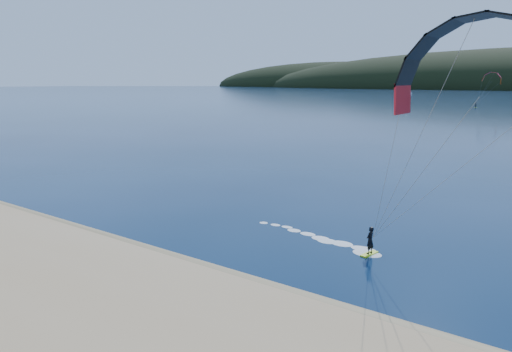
% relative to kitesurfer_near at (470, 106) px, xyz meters
% --- Properties ---
extents(ground, '(1800.00, 1800.00, 0.00)m').
position_rel_kitesurfer_near_xyz_m(ground, '(-16.85, -7.72, -10.18)').
color(ground, '#081F3C').
rests_on(ground, ground).
extents(wet_sand, '(220.00, 2.50, 0.10)m').
position_rel_kitesurfer_near_xyz_m(wet_sand, '(-16.85, -3.22, -10.13)').
color(wet_sand, olive).
rests_on(wet_sand, ground).
extents(kitesurfer_near, '(21.32, 8.79, 13.26)m').
position_rel_kitesurfer_near_xyz_m(kitesurfer_near, '(0.00, 0.00, 0.00)').
color(kitesurfer_near, '#C7EE1C').
rests_on(kitesurfer_near, ground).
extents(kitesurfer_far, '(10.18, 4.80, 13.44)m').
position_rel_kitesurfer_near_xyz_m(kitesurfer_far, '(-33.47, 195.50, 0.76)').
color(kitesurfer_far, '#C7EE1C').
rests_on(kitesurfer_far, ground).
extents(sailboat, '(9.40, 6.18, 13.12)m').
position_rel_kitesurfer_near_xyz_m(sailboat, '(-132.69, 387.51, -9.21)').
color(sailboat, white).
rests_on(sailboat, ground).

